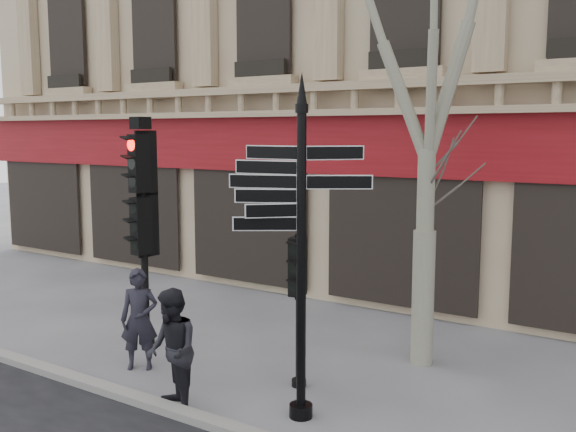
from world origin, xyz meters
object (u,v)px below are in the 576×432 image
at_px(fingerpost, 302,190).
at_px(traffic_signal_secondary, 299,283).
at_px(traffic_signal_main, 143,203).
at_px(pedestrian_b, 172,351).
at_px(pedestrian_a, 139,319).

xyz_separation_m(fingerpost, traffic_signal_secondary, (-0.60, 0.90, -1.50)).
distance_m(traffic_signal_main, traffic_signal_secondary, 3.58).
bearing_deg(pedestrian_b, traffic_signal_main, 176.83).
relative_size(fingerpost, pedestrian_a, 2.78).
height_order(fingerpost, traffic_signal_secondary, fingerpost).
height_order(traffic_signal_main, pedestrian_a, traffic_signal_main).
bearing_deg(fingerpost, pedestrian_b, -176.84).
bearing_deg(pedestrian_a, fingerpost, -37.54).
bearing_deg(traffic_signal_main, traffic_signal_secondary, 4.63).
xyz_separation_m(traffic_signal_secondary, pedestrian_a, (-2.59, -0.80, -0.79)).
bearing_deg(traffic_signal_main, pedestrian_a, -41.55).
bearing_deg(fingerpost, traffic_signal_main, 141.77).
bearing_deg(traffic_signal_main, fingerpost, -7.39).
relative_size(traffic_signal_main, pedestrian_b, 2.39).
relative_size(traffic_signal_secondary, pedestrian_a, 1.39).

